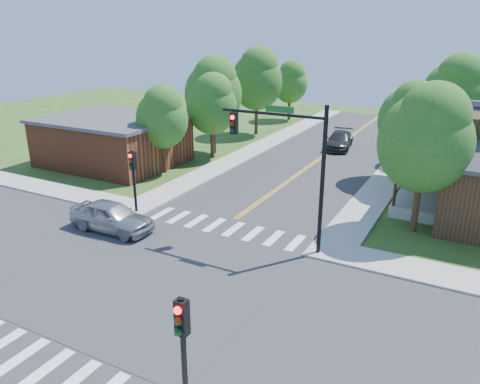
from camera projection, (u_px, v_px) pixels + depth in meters
The scene contains 24 objects.
ground at pixel (153, 279), 20.44m from camera, with size 100.00×100.00×0.00m, color #2D4917.
road_ns at pixel (153, 278), 20.43m from camera, with size 10.00×90.00×0.04m, color #2D2D30.
road_ew at pixel (153, 278), 20.43m from camera, with size 90.00×10.00×0.04m, color #2D2D30.
intersection_patch at pixel (153, 279), 20.44m from camera, with size 10.20×10.20×0.06m, color #2D2D30.
sidewalk_nw at pixel (122, 152), 40.59m from camera, with size 40.00×40.00×0.14m.
crosswalk_north at pixel (224, 227), 25.57m from camera, with size 8.85×2.00×0.01m.
crosswalk_south at pixel (34, 362), 15.27m from camera, with size 8.85×2.00×0.01m.
centerline at pixel (153, 278), 20.42m from camera, with size 0.30×90.00×0.01m.
signal_mast_ne at pixel (289, 153), 21.72m from camera, with size 5.30×0.42×7.20m.
signal_pole_se at pixel (182, 336), 12.39m from camera, with size 0.34×0.42×3.80m.
signal_pole_nw at pixel (133, 170), 26.67m from camera, with size 0.34×0.42×3.80m.
building_nw at pixel (113, 140), 37.09m from camera, with size 10.40×8.40×3.73m.
tree_e_a at pixel (427, 136), 23.39m from camera, with size 4.70×4.46×7.98m.
tree_e_b at pixel (433, 122), 29.72m from camera, with size 4.21×4.00×7.16m.
tree_e_c at pixel (457, 92), 35.68m from camera, with size 5.10×4.85×8.67m.
tree_e_d at pixel (461, 83), 43.49m from camera, with size 4.85×4.61×8.25m.
tree_w_a at pixel (162, 116), 33.87m from camera, with size 3.87×3.68×6.58m.
tree_w_b at pixel (214, 90), 38.75m from camera, with size 4.87×4.62×8.27m.
tree_w_c at pixel (257, 77), 45.82m from camera, with size 5.11×4.86×8.69m.
tree_w_d at pixel (291, 81), 53.72m from camera, with size 4.05×3.85×6.88m.
tree_house at pixel (411, 116), 31.89m from camera, with size 4.19×3.98×7.12m.
tree_bldg at pixel (212, 102), 37.64m from camera, with size 4.17×3.96×7.09m.
car_silver at pixel (112, 217), 24.93m from camera, with size 4.79×1.98×1.62m, color #A3A6AA.
car_dgrey at pixel (339, 141), 41.90m from camera, with size 2.82×5.31×1.47m, color #282A2C.
Camera 1 is at (11.85, -14.07, 10.41)m, focal length 35.00 mm.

